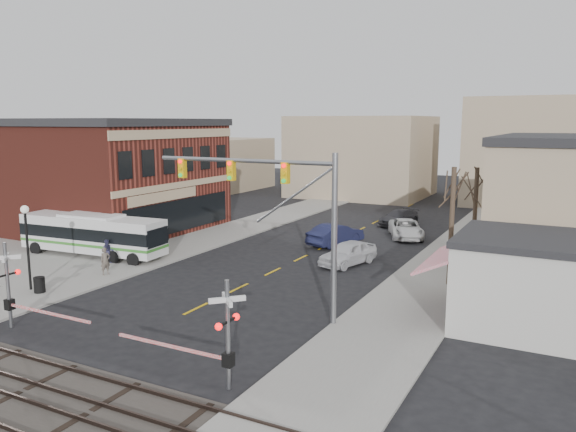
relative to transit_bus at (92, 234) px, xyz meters
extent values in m
plane|color=black|center=(13.16, -7.74, -1.62)|extent=(160.00, 160.00, 0.00)
cube|color=gray|center=(3.66, 12.26, -1.56)|extent=(5.00, 60.00, 0.12)
cube|color=gray|center=(22.66, 12.26, -1.56)|extent=(5.00, 60.00, 0.12)
cube|color=#332D28|center=(13.16, -15.74, -1.59)|extent=(160.00, 5.00, 0.06)
cube|color=#2D231E|center=(13.16, -15.26, -1.50)|extent=(160.00, 0.08, 0.14)
cube|color=#2D231E|center=(13.16, -13.82, -1.50)|extent=(160.00, 0.08, 0.14)
cube|color=#2D231E|center=(13.16, -16.22, -1.50)|extent=(160.00, 0.08, 0.14)
cube|color=maroon|center=(-13.84, 8.26, 2.88)|extent=(30.00, 15.00, 9.00)
cube|color=#262628|center=(-13.84, 8.26, 7.68)|extent=(30.40, 15.40, 0.60)
cube|color=tan|center=(1.21, 8.26, 2.68)|extent=(0.10, 15.00, 0.50)
cube|color=tan|center=(1.21, 8.26, 6.78)|extent=(0.10, 15.00, 0.70)
cube|color=black|center=(1.21, 8.26, 0.18)|extent=(0.08, 13.00, 2.60)
cube|color=beige|center=(29.16, -0.74, 0.38)|extent=(8.00, 6.00, 4.00)
cube|color=#262628|center=(29.16, -0.74, 2.53)|extent=(8.20, 6.20, 0.30)
cube|color=red|center=(24.36, -0.74, 1.38)|extent=(1.68, 6.00, 0.87)
cylinder|color=#382B21|center=(23.66, 4.26, 1.87)|extent=(0.28, 0.28, 6.75)
cylinder|color=#382B21|center=(23.96, 10.26, 1.65)|extent=(0.28, 0.28, 6.30)
cylinder|color=#382B21|center=(24.16, 18.26, 2.10)|extent=(0.28, 0.28, 7.20)
cube|color=silver|center=(0.00, 0.00, 0.02)|extent=(11.16, 3.23, 2.39)
cube|color=black|center=(0.00, 0.00, 0.17)|extent=(11.21, 3.28, 0.83)
cube|color=#367F2A|center=(0.00, 0.00, -0.57)|extent=(11.21, 3.28, 0.18)
cylinder|color=black|center=(0.00, 0.00, -1.16)|extent=(1.10, 2.45, 0.92)
cylinder|color=gray|center=(20.22, -4.64, 2.38)|extent=(0.28, 0.28, 8.00)
cylinder|color=gray|center=(15.35, -4.64, 5.88)|extent=(9.74, 0.20, 0.20)
cube|color=gold|center=(17.72, -4.64, 5.38)|extent=(0.35, 0.30, 1.00)
cube|color=gold|center=(14.72, -4.64, 5.38)|extent=(0.35, 0.30, 1.00)
cube|color=gold|center=(11.72, -4.64, 5.38)|extent=(0.35, 0.30, 1.00)
cylinder|color=gray|center=(7.17, -11.76, 0.38)|extent=(0.16, 0.16, 4.00)
cube|color=silver|center=(7.17, -11.76, 1.68)|extent=(1.00, 1.00, 0.18)
cube|color=silver|center=(7.17, -11.76, 1.68)|extent=(1.00, 1.00, 0.18)
sphere|color=#FF0C0C|center=(7.17, -11.21, 0.88)|extent=(0.26, 0.26, 0.26)
cube|color=black|center=(7.17, -11.76, -0.52)|extent=(0.35, 0.35, 0.50)
cube|color=#FF0C0C|center=(9.77, -11.76, -0.52)|extent=(5.00, 0.10, 0.10)
cylinder|color=gray|center=(19.42, -12.18, 0.38)|extent=(0.16, 0.16, 4.00)
cube|color=silver|center=(19.42, -12.18, 1.68)|extent=(1.00, 1.00, 0.18)
cube|color=silver|center=(19.42, -12.18, 1.68)|extent=(1.00, 1.00, 0.18)
sphere|color=#FF0C0C|center=(19.42, -12.73, 0.88)|extent=(0.26, 0.26, 0.26)
sphere|color=#FF0C0C|center=(19.42, -11.63, 0.88)|extent=(0.26, 0.26, 0.26)
cube|color=black|center=(19.42, -12.18, -0.52)|extent=(0.35, 0.35, 0.50)
cube|color=#FF0C0C|center=(16.82, -12.18, -0.52)|extent=(5.00, 0.10, 0.10)
cylinder|color=black|center=(3.19, -7.59, 0.68)|extent=(0.14, 0.14, 4.37)
sphere|color=silver|center=(3.19, -7.59, 3.01)|extent=(0.44, 0.44, 0.44)
cylinder|color=black|center=(4.11, -7.74, -1.08)|extent=(0.60, 0.60, 0.85)
imported|color=silver|center=(16.69, 6.16, -0.83)|extent=(3.04, 4.98, 1.58)
imported|color=#161937|center=(13.63, 11.36, -0.80)|extent=(3.17, 5.29, 1.65)
imported|color=silver|center=(17.64, 16.56, -0.89)|extent=(4.31, 5.84, 1.47)
imported|color=#37373B|center=(15.48, 21.76, -0.93)|extent=(3.15, 5.12, 1.39)
imported|color=#5E554B|center=(4.64, -3.40, -0.66)|extent=(0.58, 0.71, 1.69)
imported|color=#323054|center=(2.65, -1.23, -0.72)|extent=(0.97, 0.95, 1.58)
camera|label=1|loc=(29.88, -27.70, 7.75)|focal=35.00mm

